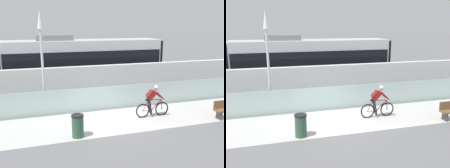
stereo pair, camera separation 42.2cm
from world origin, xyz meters
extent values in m
plane|color=slate|center=(0.00, 0.00, 0.00)|extent=(200.00, 200.00, 0.00)
cube|color=beige|center=(0.00, 0.00, 0.01)|extent=(32.00, 3.20, 0.01)
cube|color=#ADC6C1|center=(0.00, 1.85, 0.62)|extent=(32.00, 0.05, 1.25)
cube|color=silver|center=(0.00, 3.65, 1.06)|extent=(32.00, 0.36, 2.12)
cube|color=#595654|center=(0.00, 6.13, 0.00)|extent=(32.00, 0.08, 0.01)
cube|color=#595654|center=(0.00, 7.57, 0.00)|extent=(32.00, 0.08, 0.01)
cube|color=silver|center=(0.16, 6.85, 1.90)|extent=(11.00, 2.50, 3.10)
cube|color=black|center=(0.16, 6.85, 2.25)|extent=(10.56, 2.54, 1.04)
cube|color=orange|center=(0.16, 6.85, 0.53)|extent=(10.78, 2.53, 0.28)
cube|color=slate|center=(-1.82, 6.85, 3.63)|extent=(2.40, 1.10, 0.36)
cube|color=#232326|center=(-3.36, 6.85, 0.36)|extent=(1.40, 1.88, 0.20)
cylinder|color=black|center=(-3.36, 6.13, 0.30)|extent=(0.60, 0.10, 0.60)
cylinder|color=black|center=(-3.36, 7.57, 0.30)|extent=(0.60, 0.10, 0.60)
cube|color=#232326|center=(3.68, 6.85, 0.36)|extent=(1.40, 1.88, 0.20)
cylinder|color=black|center=(3.68, 6.13, 0.30)|extent=(0.60, 0.10, 0.60)
cylinder|color=black|center=(3.68, 7.57, 0.30)|extent=(0.60, 0.10, 0.60)
cube|color=black|center=(-5.29, 6.85, 1.90)|extent=(0.16, 2.54, 2.94)
cube|color=black|center=(5.61, 6.85, 1.90)|extent=(0.16, 2.54, 2.94)
torus|color=black|center=(2.72, 0.00, 0.36)|extent=(0.72, 0.06, 0.72)
cylinder|color=#99999E|center=(2.72, 0.00, 0.36)|extent=(0.07, 0.10, 0.07)
torus|color=black|center=(1.67, 0.00, 0.36)|extent=(0.72, 0.06, 0.72)
cylinder|color=#99999E|center=(1.67, 0.00, 0.36)|extent=(0.07, 0.10, 0.07)
cylinder|color=maroon|center=(2.38, 0.00, 0.57)|extent=(0.60, 0.04, 0.58)
cylinder|color=maroon|center=(2.00, 0.00, 0.59)|extent=(0.22, 0.04, 0.59)
cylinder|color=maroon|center=(2.29, 0.00, 0.86)|extent=(0.76, 0.04, 0.07)
cylinder|color=maroon|center=(1.88, 0.00, 0.33)|extent=(0.43, 0.03, 0.09)
cylinder|color=maroon|center=(1.79, 0.00, 0.62)|extent=(0.27, 0.02, 0.53)
cylinder|color=black|center=(2.69, 0.00, 0.60)|extent=(0.08, 0.03, 0.49)
cube|color=black|center=(1.91, 0.00, 0.90)|extent=(0.24, 0.10, 0.05)
cylinder|color=black|center=(2.67, 0.00, 0.95)|extent=(0.03, 0.58, 0.03)
cylinder|color=#262628|center=(2.09, 0.00, 0.30)|extent=(0.18, 0.02, 0.18)
cube|color=maroon|center=(2.13, 0.00, 1.11)|extent=(0.50, 0.28, 0.51)
cube|color=maroon|center=(2.04, 0.00, 1.21)|extent=(0.38, 0.30, 0.38)
sphere|color=#997051|center=(2.37, 0.00, 1.46)|extent=(0.20, 0.20, 0.20)
sphere|color=silver|center=(2.37, 0.00, 1.49)|extent=(0.23, 0.23, 0.23)
cylinder|color=maroon|center=(2.49, -0.16, 1.12)|extent=(0.41, 0.08, 0.41)
cylinder|color=maroon|center=(2.49, 0.16, 1.12)|extent=(0.41, 0.08, 0.41)
cylinder|color=black|center=(2.02, -0.09, 0.55)|extent=(0.25, 0.11, 0.79)
cylinder|color=black|center=(2.02, 0.09, 0.69)|extent=(0.25, 0.11, 0.52)
cylinder|color=gray|center=(-2.88, 2.15, 0.10)|extent=(0.24, 0.24, 0.20)
cylinder|color=silver|center=(-2.88, 2.15, 2.20)|extent=(0.12, 0.12, 4.20)
cone|color=white|center=(-2.88, 2.15, 4.75)|extent=(0.28, 0.28, 0.90)
cylinder|color=#33593F|center=(-1.78, -1.25, 0.45)|extent=(0.48, 0.48, 0.90)
cylinder|color=black|center=(-1.78, -1.25, 0.93)|extent=(0.51, 0.51, 0.06)
cube|color=#4C4C51|center=(5.10, -1.35, 0.21)|extent=(0.08, 0.36, 0.41)
camera|label=1|loc=(-3.38, -10.91, 4.51)|focal=40.91mm
camera|label=2|loc=(-2.97, -11.03, 4.51)|focal=40.91mm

